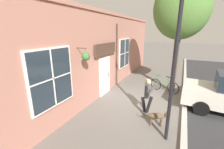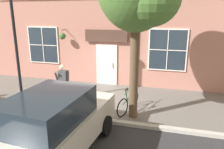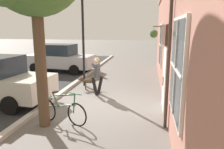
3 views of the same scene
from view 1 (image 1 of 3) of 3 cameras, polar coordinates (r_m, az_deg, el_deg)
name	(u,v)px [view 1 (image 1 of 3)]	position (r m, az deg, el deg)	size (l,w,h in m)	color
ground_plane	(142,101)	(8.00, 11.21, -9.76)	(90.00, 90.00, 0.00)	#66605B
storefront_facade	(101,54)	(8.16, -4.15, 7.65)	(0.95, 18.00, 4.49)	#B27566
pedestrian_walking	(147,93)	(6.53, 13.33, -7.02)	(0.54, 0.55, 1.58)	black
dog_on_leash	(158,116)	(6.06, 17.10, -14.96)	(1.00, 0.40, 0.60)	brown
street_tree_by_curb	(183,12)	(9.24, 25.32, 20.86)	(2.82, 2.66, 6.12)	brown
leaning_bicycle	(164,85)	(9.39, 19.26, -3.92)	(1.68, 0.54, 1.00)	black
street_lamp	(179,30)	(4.57, 24.01, 15.29)	(0.32, 0.32, 5.42)	black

